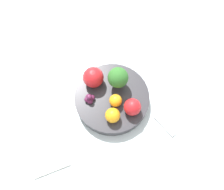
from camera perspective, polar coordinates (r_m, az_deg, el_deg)
The scene contains 11 objects.
ground_plane at distance 0.71m, azimuth 0.00°, elevation -2.03°, with size 6.00×6.00×0.00m, color gray.
table_surface at distance 0.70m, azimuth 0.00°, elevation -1.74°, with size 1.20×1.20×0.02m.
bowl at distance 0.68m, azimuth 0.00°, elevation -0.90°, with size 0.23×0.23×0.04m.
broccoli at distance 0.64m, azimuth 1.57°, elevation 4.49°, with size 0.06×0.06×0.08m.
apple_red at distance 0.63m, azimuth 5.34°, elevation -3.13°, with size 0.05×0.05×0.05m.
apple_green at distance 0.66m, azimuth -4.90°, elevation 4.63°, with size 0.06×0.06×0.06m.
orange_front at distance 0.64m, azimuth 0.61°, elevation -1.60°, with size 0.04×0.04×0.04m.
orange_back at distance 0.62m, azimuth 0.16°, elevation -5.33°, with size 0.04×0.04×0.04m.
grape_cluster at distance 0.65m, azimuth -5.93°, elevation -0.90°, with size 0.03×0.03×0.03m.
napkin at distance 0.68m, azimuth -16.53°, elevation -14.34°, with size 0.12×0.11×0.01m.
spoon at distance 0.69m, azimuth 13.65°, elevation -7.72°, with size 0.08×0.03×0.01m.
Camera 1 is at (-0.23, 0.11, 0.67)m, focal length 35.00 mm.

